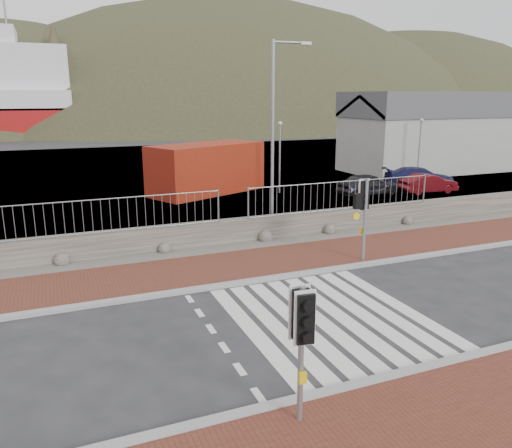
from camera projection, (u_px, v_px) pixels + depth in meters
name	position (u px, v px, depth m)	size (l,w,h in m)	color
ground	(329.00, 317.00, 12.78)	(220.00, 220.00, 0.00)	#28282B
sidewalk_near	(482.00, 434.00, 8.29)	(40.00, 4.00, 0.08)	brown
sidewalk_far	(261.00, 263.00, 16.80)	(40.00, 3.00, 0.08)	brown
kerb_near	(405.00, 374.00, 10.08)	(40.00, 0.25, 0.12)	gray
kerb_far	(279.00, 277.00, 15.45)	(40.00, 0.25, 0.12)	gray
zebra_crossing	(329.00, 317.00, 12.78)	(4.62, 5.60, 0.01)	silver
gravel_strip	(240.00, 247.00, 18.59)	(40.00, 1.50, 0.06)	#59544C
stone_wall	(232.00, 231.00, 19.21)	(40.00, 0.60, 0.90)	#4B453D
railing	(233.00, 197.00, 18.73)	(18.07, 0.07, 1.22)	gray
quay	(141.00, 171.00, 37.77)	(120.00, 40.00, 0.50)	#4C4C4F
water	(97.00, 137.00, 69.12)	(220.00, 50.00, 0.05)	#3F4C54
harbor_building	(427.00, 132.00, 37.24)	(12.20, 6.20, 5.80)	#9E9E99
hills_backdrop	(130.00, 243.00, 99.74)	(254.00, 90.00, 100.00)	#2D311D
traffic_signal_near	(302.00, 327.00, 8.18)	(0.38, 0.26, 2.53)	gray
traffic_signal_far	(365.00, 203.00, 16.50)	(0.69, 0.27, 2.87)	gray
streetlight	(276.00, 128.00, 19.76)	(1.61, 0.29, 7.59)	gray
shipping_container	(207.00, 168.00, 29.00)	(6.81, 2.84, 2.84)	#953310
car_a	(368.00, 184.00, 28.40)	(1.48, 3.67, 1.25)	black
car_b	(428.00, 183.00, 29.09)	(1.18, 3.38, 1.11)	#580C12
car_c	(420.00, 178.00, 30.72)	(1.77, 4.35, 1.26)	#151642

